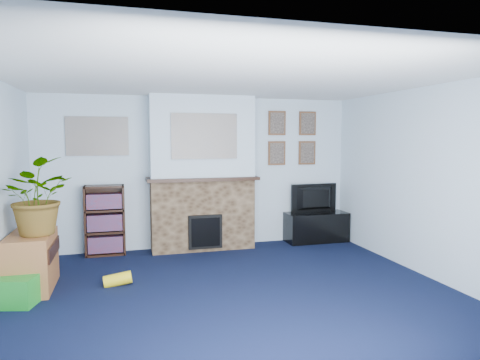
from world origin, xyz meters
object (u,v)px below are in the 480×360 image
object	(u,v)px
bookshelf	(105,222)
tv_stand	(316,228)
sideboard	(32,260)
television	(316,198)

from	to	relation	value
bookshelf	tv_stand	bearing A→B (deg)	-1.28
tv_stand	bookshelf	xyz separation A→B (m)	(-3.42, 0.08, 0.28)
tv_stand	sideboard	xyz separation A→B (m)	(-4.19, -1.26, 0.12)
television	bookshelf	bearing A→B (deg)	-3.87
tv_stand	bookshelf	size ratio (longest dim) A/B	0.99
bookshelf	sideboard	distance (m)	1.54
bookshelf	sideboard	bearing A→B (deg)	-119.94
tv_stand	sideboard	bearing A→B (deg)	-163.32
television	bookshelf	distance (m)	3.43
television	bookshelf	xyz separation A→B (m)	(-3.42, 0.06, -0.23)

